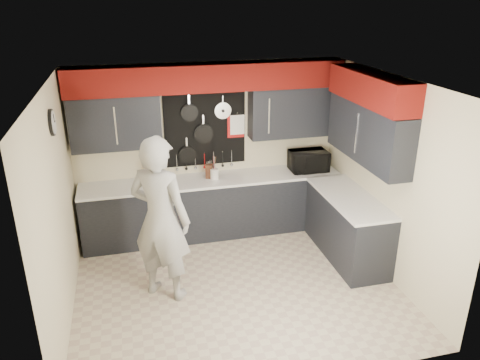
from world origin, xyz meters
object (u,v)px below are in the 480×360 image
object	(u,v)px
utensil_crock	(215,174)
coffee_maker	(156,174)
knife_block	(209,171)
microwave	(308,161)
person	(161,220)

from	to	relation	value
utensil_crock	coffee_maker	bearing A→B (deg)	178.37
knife_block	coffee_maker	size ratio (longest dim) A/B	0.73
microwave	knife_block	size ratio (longest dim) A/B	2.63
coffee_maker	person	size ratio (longest dim) A/B	0.15
microwave	person	xyz separation A→B (m)	(-2.40, -1.37, -0.05)
microwave	utensil_crock	size ratio (longest dim) A/B	3.58
microwave	person	distance (m)	2.77
microwave	coffee_maker	bearing A→B (deg)	179.94
coffee_maker	person	distance (m)	1.40
microwave	person	bearing A→B (deg)	-149.65
utensil_crock	coffee_maker	xyz separation A→B (m)	(-0.86, 0.02, 0.08)
coffee_maker	person	world-z (taller)	person
microwave	coffee_maker	world-z (taller)	microwave
microwave	utensil_crock	xyz separation A→B (m)	(-1.49, 0.00, -0.08)
microwave	person	world-z (taller)	person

